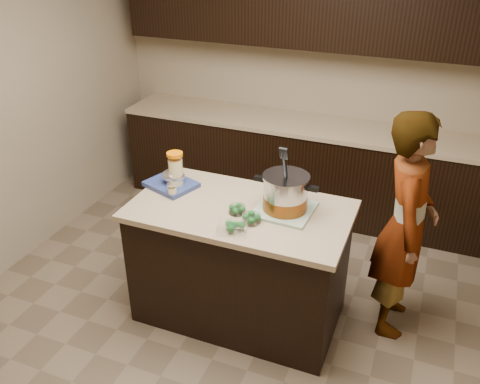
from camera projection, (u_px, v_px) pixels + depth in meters
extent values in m
plane|color=brown|center=(240.00, 312.00, 3.79)|extent=(4.00, 4.00, 0.00)
cube|color=tan|center=(319.00, 67.00, 4.78)|extent=(4.00, 0.04, 2.70)
cube|color=black|center=(305.00, 168.00, 4.97)|extent=(3.60, 0.60, 0.86)
cube|color=tan|center=(307.00, 125.00, 4.76)|extent=(3.60, 0.63, 0.04)
cube|color=black|center=(319.00, 3.00, 4.34)|extent=(3.60, 0.35, 0.75)
cube|color=black|center=(240.00, 265.00, 3.58)|extent=(1.40, 0.75, 0.86)
cube|color=tan|center=(240.00, 211.00, 3.37)|extent=(1.46, 0.81, 0.04)
cube|color=#5F8D60|center=(285.00, 210.00, 3.32)|extent=(0.38, 0.38, 0.02)
cylinder|color=#B7B7BC|center=(285.00, 193.00, 3.26)|extent=(0.29, 0.29, 0.22)
cylinder|color=brown|center=(285.00, 202.00, 3.29)|extent=(0.29, 0.29, 0.09)
cylinder|color=#B7B7BC|center=(286.00, 177.00, 3.20)|extent=(0.31, 0.31, 0.02)
cube|color=black|center=(260.00, 179.00, 3.29)|extent=(0.07, 0.04, 0.03)
cube|color=black|center=(313.00, 189.00, 3.17)|extent=(0.07, 0.04, 0.03)
cylinder|color=black|center=(285.00, 170.00, 3.15)|extent=(0.03, 0.12, 0.28)
cylinder|color=beige|center=(176.00, 174.00, 3.55)|extent=(0.11, 0.11, 0.22)
cylinder|color=white|center=(176.00, 172.00, 3.54)|extent=(0.12, 0.12, 0.25)
cylinder|color=#DA6A04|center=(175.00, 155.00, 3.48)|extent=(0.12, 0.12, 0.02)
cylinder|color=beige|center=(172.00, 192.00, 3.47)|extent=(0.06, 0.06, 0.07)
cylinder|color=white|center=(172.00, 191.00, 3.47)|extent=(0.07, 0.07, 0.10)
cylinder|color=silver|center=(172.00, 184.00, 3.44)|extent=(0.08, 0.08, 0.02)
cylinder|color=silver|center=(237.00, 209.00, 3.29)|extent=(0.13, 0.13, 0.05)
cylinder|color=silver|center=(251.00, 218.00, 3.19)|extent=(0.13, 0.13, 0.06)
cube|color=silver|center=(232.00, 227.00, 3.09)|extent=(0.20, 0.16, 0.06)
cube|color=navy|center=(171.00, 184.00, 3.62)|extent=(0.40, 0.36, 0.03)
ellipsoid|color=silver|center=(173.00, 177.00, 3.58)|extent=(0.17, 0.14, 0.09)
imported|color=gray|center=(405.00, 227.00, 3.34)|extent=(0.43, 0.61, 1.60)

